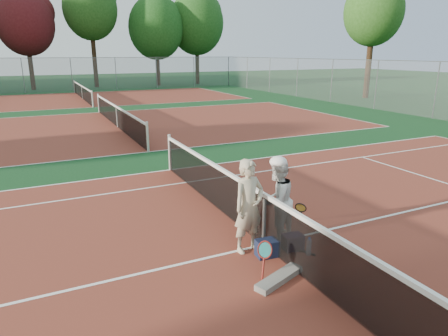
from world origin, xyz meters
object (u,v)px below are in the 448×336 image
(racket_spare, at_px, (291,248))
(sports_bag_purple, at_px, (293,242))
(player_b, at_px, (277,200))
(net_main, at_px, (264,220))
(water_bottle, at_px, (309,247))
(racket_red, at_px, (265,259))
(sports_bag_navy, at_px, (267,248))
(racket_black_held, at_px, (300,214))
(player_a, at_px, (249,206))

(racket_spare, bearing_deg, sports_bag_purple, -148.13)
(player_b, relative_size, sports_bag_purple, 4.40)
(net_main, xyz_separation_m, water_bottle, (0.52, -0.67, -0.36))
(net_main, distance_m, racket_red, 1.07)
(sports_bag_navy, xyz_separation_m, water_bottle, (0.68, -0.28, -0.00))
(net_main, bearing_deg, racket_black_held, 20.25)
(player_b, bearing_deg, net_main, -0.78)
(player_a, bearing_deg, sports_bag_navy, -70.74)
(racket_red, distance_m, racket_spare, 1.07)
(player_a, xyz_separation_m, sports_bag_navy, (0.19, -0.34, -0.70))
(sports_bag_purple, bearing_deg, water_bottle, -65.54)
(water_bottle, bearing_deg, player_b, 102.12)
(player_b, relative_size, racket_spare, 2.62)
(player_b, height_order, water_bottle, player_b)
(net_main, bearing_deg, racket_red, -120.34)
(racket_red, relative_size, racket_spare, 0.96)
(player_a, height_order, racket_red, player_a)
(racket_red, bearing_deg, racket_spare, -15.12)
(racket_spare, bearing_deg, player_a, 33.83)
(net_main, bearing_deg, player_a, -173.33)
(player_b, xyz_separation_m, racket_red, (-0.88, -1.04, -0.50))
(racket_spare, bearing_deg, racket_black_held, -76.62)
(player_b, xyz_separation_m, sports_bag_purple, (0.04, -0.51, -0.64))
(racket_black_held, bearing_deg, water_bottle, 18.65)
(racket_red, height_order, racket_black_held, racket_red)
(sports_bag_purple, bearing_deg, racket_spare, 153.95)
(player_a, xyz_separation_m, racket_spare, (0.71, -0.32, -0.82))
(net_main, distance_m, racket_spare, 0.70)
(net_main, xyz_separation_m, racket_black_held, (1.12, 0.41, -0.25))
(racket_spare, xyz_separation_m, sports_bag_purple, (0.03, -0.01, 0.11))
(player_a, relative_size, sports_bag_purple, 4.75)
(sports_bag_navy, bearing_deg, racket_black_held, 31.93)
(racket_black_held, bearing_deg, net_main, -22.18)
(net_main, xyz_separation_m, sports_bag_navy, (-0.16, -0.38, -0.36))
(sports_bag_navy, bearing_deg, water_bottle, -22.70)
(player_b, bearing_deg, racket_spare, 69.01)
(net_main, xyz_separation_m, racket_spare, (0.36, -0.36, -0.48))
(water_bottle, bearing_deg, racket_black_held, 61.07)
(racket_red, bearing_deg, racket_black_held, -7.97)
(racket_black_held, bearing_deg, sports_bag_purple, 4.65)
(racket_black_held, xyz_separation_m, sports_bag_navy, (-1.28, -0.80, -0.11))
(net_main, relative_size, water_bottle, 36.60)
(net_main, bearing_deg, water_bottle, -51.91)
(water_bottle, bearing_deg, net_main, 128.09)
(water_bottle, bearing_deg, racket_red, -167.41)
(sports_bag_navy, bearing_deg, net_main, 67.68)
(racket_spare, bearing_deg, racket_red, 89.36)
(racket_black_held, relative_size, racket_spare, 0.86)
(sports_bag_purple, relative_size, water_bottle, 1.19)
(racket_black_held, height_order, water_bottle, racket_black_held)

